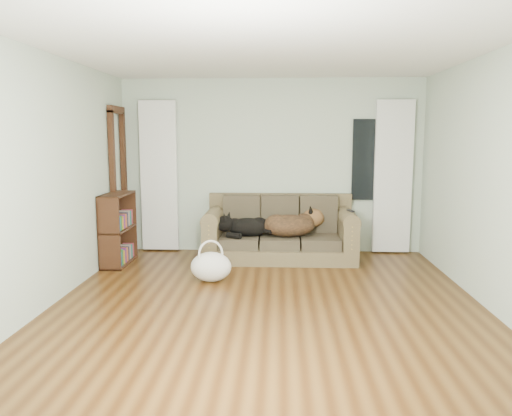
{
  "coord_description": "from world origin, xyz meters",
  "views": [
    {
      "loc": [
        0.12,
        -5.03,
        1.76
      ],
      "look_at": [
        -0.19,
        1.6,
        0.79
      ],
      "focal_mm": 35.0,
      "sensor_mm": 36.0,
      "label": 1
    }
  ],
  "objects_px": {
    "dog_black_lab": "(246,227)",
    "bookshelf": "(118,228)",
    "dog_shepherd": "(292,226)",
    "sofa": "(280,228)",
    "tote_bag": "(211,268)"
  },
  "relations": [
    {
      "from": "dog_black_lab",
      "to": "dog_shepherd",
      "type": "bearing_deg",
      "value": 7.17
    },
    {
      "from": "tote_bag",
      "to": "bookshelf",
      "type": "relative_size",
      "value": 0.51
    },
    {
      "from": "dog_black_lab",
      "to": "sofa",
      "type": "bearing_deg",
      "value": 12.43
    },
    {
      "from": "bookshelf",
      "to": "dog_black_lab",
      "type": "bearing_deg",
      "value": 6.79
    },
    {
      "from": "sofa",
      "to": "tote_bag",
      "type": "xyz_separation_m",
      "value": [
        -0.84,
        -1.16,
        -0.29
      ]
    },
    {
      "from": "tote_bag",
      "to": "bookshelf",
      "type": "distance_m",
      "value": 1.63
    },
    {
      "from": "dog_black_lab",
      "to": "tote_bag",
      "type": "bearing_deg",
      "value": -103.21
    },
    {
      "from": "bookshelf",
      "to": "dog_shepherd",
      "type": "bearing_deg",
      "value": 4.8
    },
    {
      "from": "dog_black_lab",
      "to": "bookshelf",
      "type": "xyz_separation_m",
      "value": [
        -1.73,
        -0.31,
        0.02
      ]
    },
    {
      "from": "tote_bag",
      "to": "dog_black_lab",
      "type": "bearing_deg",
      "value": 72.31
    },
    {
      "from": "sofa",
      "to": "dog_black_lab",
      "type": "relative_size",
      "value": 3.45
    },
    {
      "from": "dog_black_lab",
      "to": "dog_shepherd",
      "type": "relative_size",
      "value": 0.8
    },
    {
      "from": "tote_bag",
      "to": "bookshelf",
      "type": "bearing_deg",
      "value": 150.48
    },
    {
      "from": "dog_black_lab",
      "to": "bookshelf",
      "type": "height_order",
      "value": "bookshelf"
    },
    {
      "from": "tote_bag",
      "to": "bookshelf",
      "type": "height_order",
      "value": "bookshelf"
    }
  ]
}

